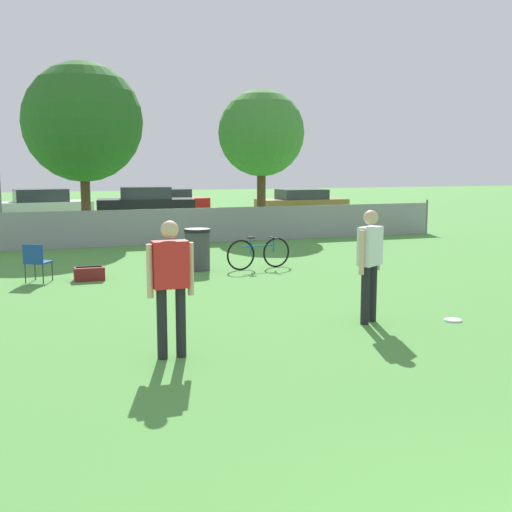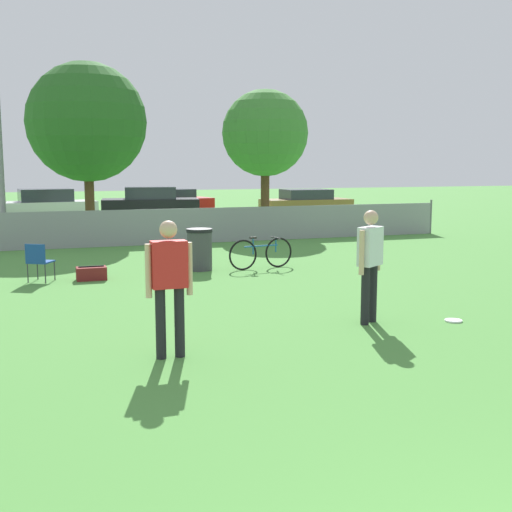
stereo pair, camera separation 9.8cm
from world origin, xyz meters
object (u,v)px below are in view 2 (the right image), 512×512
bicycle_sideline (261,253)px  parked_car_white (46,206)px  tree_far_right (265,134)px  frisbee_disc (453,320)px  parked_car_dark (150,203)px  player_receiver_white (370,257)px  gear_bag_sideline (91,273)px  parked_car_tan (306,203)px  player_thrower_red (169,278)px  trash_bin (200,249)px  tree_near_pole (87,122)px  folding_chair_sideline (39,260)px  parked_car_red (171,202)px

bicycle_sideline → parked_car_white: 15.34m
tree_far_right → frisbee_disc: (-1.97, -14.05, -3.56)m
tree_far_right → bicycle_sideline: size_ratio=3.10×
frisbee_disc → parked_car_dark: (-1.11, 20.76, 0.69)m
player_receiver_white → parked_car_dark: (0.21, 20.41, -0.33)m
gear_bag_sideline → parked_car_tan: parked_car_tan is taller
frisbee_disc → bicycle_sideline: bearing=100.9°
player_thrower_red → parked_car_white: bearing=92.2°
bicycle_sideline → trash_bin: trash_bin is taller
bicycle_sideline → parked_car_dark: (0.02, 14.92, 0.33)m
trash_bin → tree_near_pole: bearing=102.6°
gear_bag_sideline → parked_car_tan: 17.96m
bicycle_sideline → folding_chair_sideline: bearing=172.7°
parked_car_red → player_thrower_red: bearing=-112.1°
player_receiver_white → frisbee_disc: 1.70m
trash_bin → parked_car_dark: 14.68m
folding_chair_sideline → parked_car_dark: 15.82m
folding_chair_sideline → gear_bag_sideline: 1.11m
parked_car_tan → gear_bag_sideline: bearing=-128.6°
frisbee_disc → parked_car_tan: parked_car_tan is taller
player_receiver_white → gear_bag_sideline: 6.54m
parked_car_white → parked_car_tan: 11.76m
gear_bag_sideline → parked_car_red: bearing=72.8°
parked_car_white → parked_car_dark: 4.52m
tree_near_pole → trash_bin: 8.84m
tree_near_pole → trash_bin: tree_near_pole is taller
bicycle_sideline → parked_car_red: 17.41m
trash_bin → frisbee_disc: bearing=-67.6°
tree_near_pole → player_thrower_red: 14.82m
parked_car_red → parked_car_tan: size_ratio=1.01×
tree_near_pole → folding_chair_sideline: tree_near_pole is taller
tree_near_pole → parked_car_white: bearing=101.4°
parked_car_dark → parked_car_red: (1.47, 2.43, -0.08)m
folding_chair_sideline → gear_bag_sideline: bearing=-156.1°
parked_car_dark → gear_bag_sideline: bearing=-96.2°
player_thrower_red → parked_car_white: 20.95m
bicycle_sideline → trash_bin: (-1.42, 0.31, 0.12)m
parked_car_dark → tree_near_pole: bearing=-107.5°
bicycle_sideline → parked_car_white: bearing=98.7°
parked_car_white → gear_bag_sideline: bearing=-94.2°
frisbee_disc → parked_car_red: 23.20m
gear_bag_sideline → parked_car_tan: (11.17, 14.06, 0.51)m
parked_car_tan → tree_far_right: bearing=-126.4°
tree_far_right → player_receiver_white: (-3.29, -13.70, -2.54)m
bicycle_sideline → parked_car_red: parked_car_red is taller
player_thrower_red → trash_bin: 6.90m
tree_far_right → bicycle_sideline: (-3.10, -8.21, -3.20)m
tree_near_pole → frisbee_disc: tree_near_pole is taller
player_receiver_white → parked_car_red: player_receiver_white is taller
player_thrower_red → parked_car_white: player_thrower_red is taller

